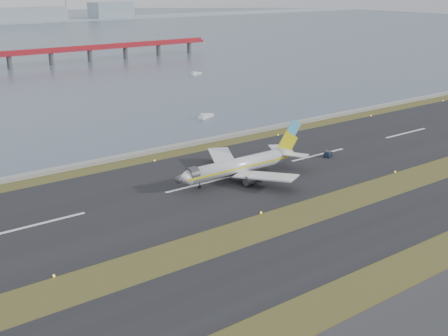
{
  "coord_description": "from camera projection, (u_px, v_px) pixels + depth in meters",
  "views": [
    {
      "loc": [
        -71.41,
        -75.86,
        46.94
      ],
      "look_at": [
        0.96,
        22.0,
        6.12
      ],
      "focal_mm": 45.0,
      "sensor_mm": 36.0,
      "label": 1
    }
  ],
  "objects": [
    {
      "name": "seawall",
      "position": [
        141.0,
        153.0,
        158.59
      ],
      "size": [
        1000.0,
        2.5,
        1.0
      ],
      "primitive_type": "cube",
      "color": "gray",
      "rests_on": "ground"
    },
    {
      "name": "workboat_far",
      "position": [
        196.0,
        74.0,
        293.06
      ],
      "size": [
        7.6,
        4.41,
        1.76
      ],
      "rotation": [
        0.0,
        0.0,
        0.31
      ],
      "color": "white",
      "rests_on": "ground"
    },
    {
      "name": "runway_strip",
      "position": [
        201.0,
        184.0,
        135.86
      ],
      "size": [
        1000.0,
        45.0,
        0.1
      ],
      "primitive_type": "cube",
      "color": "black",
      "rests_on": "ground"
    },
    {
      "name": "ground",
      "position": [
        285.0,
        226.0,
        113.01
      ],
      "size": [
        1000.0,
        1000.0,
        0.0
      ],
      "primitive_type": "plane",
      "color": "#384619",
      "rests_on": "ground"
    },
    {
      "name": "airliner",
      "position": [
        241.0,
        165.0,
        138.95
      ],
      "size": [
        38.52,
        32.89,
        12.8
      ],
      "color": "silver",
      "rests_on": "ground"
    },
    {
      "name": "workboat_near",
      "position": [
        205.0,
        116.0,
        200.97
      ],
      "size": [
        7.87,
        5.32,
        1.84
      ],
      "rotation": [
        0.0,
        0.0,
        0.43
      ],
      "color": "white",
      "rests_on": "ground"
    },
    {
      "name": "red_pier",
      "position": [
        9.0,
        55.0,
        312.54
      ],
      "size": [
        260.0,
        5.0,
        10.2
      ],
      "color": "maroon",
      "rests_on": "ground"
    },
    {
      "name": "taxiway_strip",
      "position": [
        329.0,
        247.0,
        103.85
      ],
      "size": [
        1000.0,
        18.0,
        0.1
      ],
      "primitive_type": "cube",
      "color": "black",
      "rests_on": "ground"
    },
    {
      "name": "pushback_tug",
      "position": [
        328.0,
        154.0,
        156.55
      ],
      "size": [
        3.2,
        2.56,
        1.8
      ],
      "rotation": [
        0.0,
        0.0,
        0.4
      ],
      "color": "#132034",
      "rests_on": "ground"
    }
  ]
}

